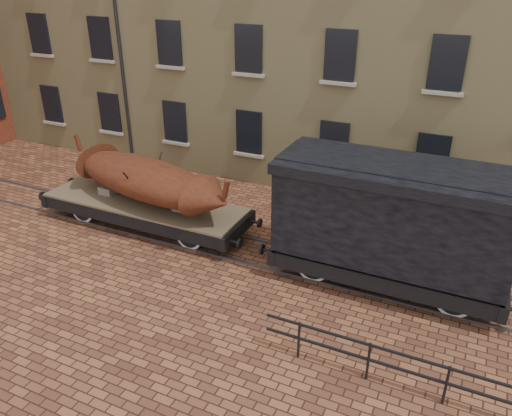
% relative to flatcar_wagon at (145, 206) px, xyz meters
% --- Properties ---
extents(ground, '(90.00, 90.00, 0.00)m').
position_rel_flatcar_wagon_xyz_m(ground, '(4.07, -0.00, -0.76)').
color(ground, '#502B1E').
extents(rail_track, '(30.00, 1.52, 0.06)m').
position_rel_flatcar_wagon_xyz_m(rail_track, '(4.07, -0.00, -0.73)').
color(rail_track, '#59595E').
rests_on(rail_track, ground).
extents(flatcar_wagon, '(8.08, 2.19, 1.22)m').
position_rel_flatcar_wagon_xyz_m(flatcar_wagon, '(0.00, 0.00, 0.00)').
color(flatcar_wagon, brown).
rests_on(flatcar_wagon, ground).
extents(iron_boat, '(7.21, 3.21, 1.71)m').
position_rel_flatcar_wagon_xyz_m(iron_boat, '(0.14, -0.00, 1.06)').
color(iron_boat, '#612610').
rests_on(iron_boat, flatcar_wagon).
extents(goods_van, '(7.00, 2.55, 3.62)m').
position_rel_flatcar_wagon_xyz_m(goods_van, '(8.23, -0.00, 1.51)').
color(goods_van, black).
rests_on(goods_van, ground).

